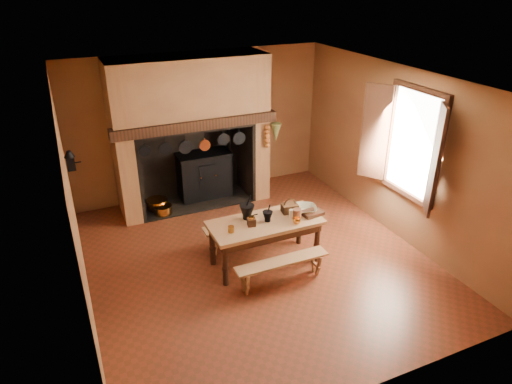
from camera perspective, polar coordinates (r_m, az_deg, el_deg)
floor at (r=7.26m, az=0.10°, el=-8.37°), size 5.50×5.50×0.00m
ceiling at (r=6.14m, az=0.12°, el=13.77°), size 5.50×5.50×0.00m
back_wall at (r=9.00m, az=-7.09°, el=8.32°), size 5.00×0.02×2.80m
wall_left at (r=6.11m, az=-21.87°, el=-2.25°), size 0.02×5.50×2.80m
wall_right at (r=7.85m, az=17.08°, el=4.70°), size 0.02×5.50×2.80m
wall_front at (r=4.55m, az=14.61°, el=-11.40°), size 5.00×0.02×2.80m
chimney_breast at (r=8.40m, az=-8.31°, el=9.90°), size 2.95×0.96×2.80m
iron_range at (r=9.04m, az=-6.46°, el=2.22°), size 1.12×0.55×1.60m
hearth_pans at (r=8.79m, az=-12.12°, el=-1.76°), size 0.51×0.62×0.20m
hanging_pans at (r=8.07m, az=-7.37°, el=5.90°), size 1.92×0.29×0.27m
onion_string at (r=8.51m, az=1.38°, el=6.97°), size 0.12×0.10×0.46m
herb_bunch at (r=8.56m, az=2.49°, el=7.44°), size 0.20×0.20×0.35m
window at (r=7.38m, az=18.44°, el=5.65°), size 0.39×1.75×1.76m
wall_coffee_mill at (r=7.49m, az=-22.23°, el=3.82°), size 0.23×0.16×0.31m
work_table at (r=6.86m, az=1.15°, el=-4.51°), size 1.69×0.75×0.73m
bench_front at (r=6.61m, az=3.24°, el=-9.22°), size 1.40×0.24×0.39m
bench_back at (r=7.44m, az=-0.67°, el=-4.42°), size 1.58×0.28×0.44m
mortar_large at (r=6.82m, az=-1.13°, el=-2.40°), size 0.22×0.22×0.38m
mortar_small at (r=6.77m, az=1.46°, el=-2.99°), size 0.16×0.16×0.26m
coffee_grinder at (r=6.66m, az=-0.57°, el=-3.69°), size 0.17×0.14×0.18m
brass_mug_a at (r=6.52m, az=-3.14°, el=-4.67°), size 0.10×0.10×0.10m
brass_mug_b at (r=7.11m, az=3.44°, el=-1.95°), size 0.08×0.08×0.09m
mixing_bowl at (r=7.08m, az=6.16°, el=-2.15°), size 0.44×0.44×0.09m
stoneware_crock at (r=6.86m, az=5.14°, el=-2.74°), size 0.16×0.16×0.16m
glass_jar at (r=6.89m, az=4.47°, el=-2.72°), size 0.08×0.08×0.13m
wicker_basket at (r=7.04m, az=4.24°, el=-1.97°), size 0.27×0.21×0.23m
wooden_tray at (r=7.02m, az=7.05°, el=-2.61°), size 0.35×0.27×0.06m
brass_cup at (r=6.74m, az=5.11°, el=-3.61°), size 0.12×0.12×0.09m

